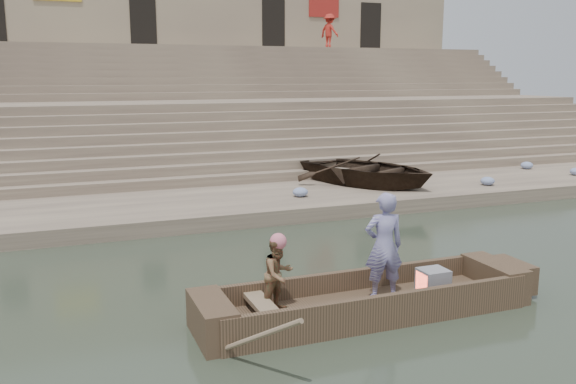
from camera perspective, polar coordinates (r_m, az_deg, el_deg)
ground at (r=11.24m, az=16.78°, el=-9.47°), size 120.00×120.00×0.00m
lower_landing at (r=17.90m, az=1.00°, el=-0.74°), size 32.00×4.00×0.40m
mid_landing at (r=24.76m, az=-5.57°, el=5.28°), size 32.00×3.00×2.80m
upper_landing at (r=31.46m, az=-9.10°, el=8.59°), size 32.00×3.00×5.20m
ghat_steps at (r=26.35m, az=-6.59°, el=6.47°), size 32.00×11.00×5.20m
building_wall at (r=35.40m, az=-10.66°, el=13.66°), size 32.00×5.07×11.20m
main_rowboat at (r=10.09m, az=7.32°, el=-10.79°), size 5.00×1.30×0.22m
rowboat_trim at (r=10.11m, az=8.43°, el=-9.58°), size 6.04×2.63×1.84m
standing_man at (r=9.99m, az=8.98°, el=-5.02°), size 0.71×0.53×1.77m
rowing_man at (r=9.44m, az=-0.91°, el=-7.74°), size 0.70×0.63×1.17m
television at (r=10.61m, az=13.41°, el=-8.11°), size 0.46×0.42×0.40m
beached_rowboat at (r=19.37m, az=7.47°, el=2.10°), size 4.99×5.57×0.95m
pedestrian at (r=33.29m, az=3.91°, el=14.83°), size 1.05×1.31×1.77m
cloth_bundles at (r=20.98m, az=17.70°, el=1.40°), size 10.79×2.66×0.26m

